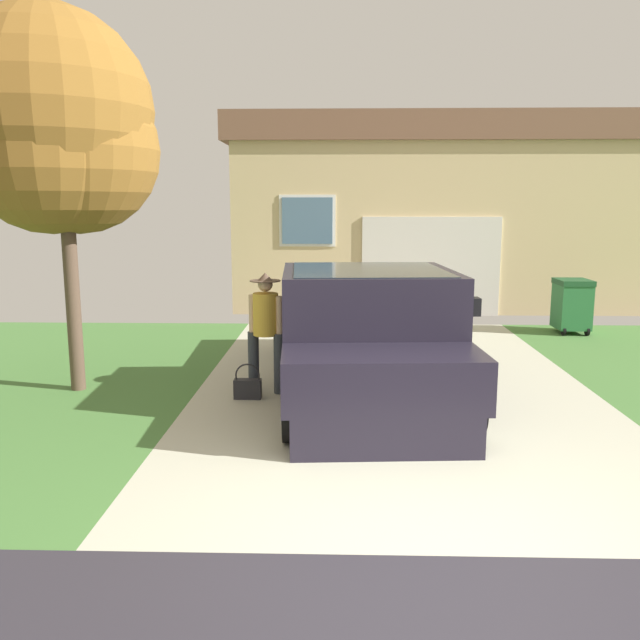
% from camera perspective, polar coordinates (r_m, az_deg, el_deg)
% --- Properties ---
extents(pickup_truck, '(2.44, 5.43, 1.65)m').
position_cam_1_polar(pickup_truck, '(8.25, 4.00, -1.70)').
color(pickup_truck, '#211D2B').
rests_on(pickup_truck, ground).
extents(person_with_hat, '(0.49, 0.40, 1.57)m').
position_cam_1_polar(person_with_hat, '(8.42, -4.77, -0.41)').
color(person_with_hat, '#333842').
rests_on(person_with_hat, ground).
extents(handbag, '(0.34, 0.14, 0.45)m').
position_cam_1_polar(handbag, '(8.31, -6.35, -5.86)').
color(handbag, '#232328').
rests_on(handbag, ground).
extents(house_with_garage, '(10.60, 6.12, 4.42)m').
position_cam_1_polar(house_with_garage, '(17.51, 10.71, 9.23)').
color(house_with_garage, '#CEB582').
rests_on(house_with_garage, ground).
extents(front_yard_tree, '(2.59, 2.55, 4.87)m').
position_cam_1_polar(front_yard_tree, '(9.14, -22.06, 15.03)').
color(front_yard_tree, brown).
rests_on(front_yard_tree, ground).
extents(wheeled_trash_bin, '(0.60, 0.72, 1.03)m').
position_cam_1_polar(wheeled_trash_bin, '(13.30, 21.18, 1.32)').
color(wheeled_trash_bin, '#286B38').
rests_on(wheeled_trash_bin, ground).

